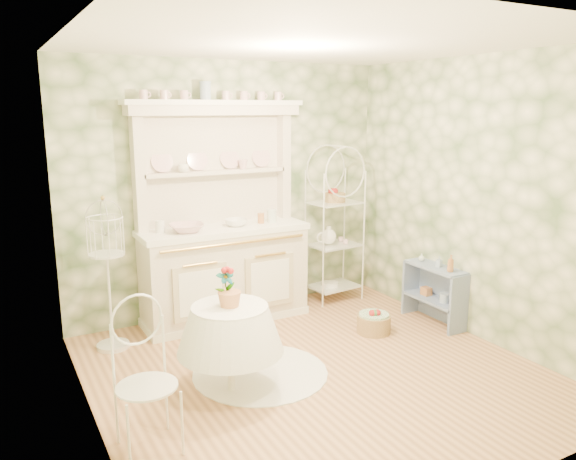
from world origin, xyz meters
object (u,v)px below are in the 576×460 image
round_table (231,345)px  cafe_chair (147,390)px  birdcage_stand (108,278)px  side_shelf (434,295)px  kitchen_dresser (223,214)px  floor_basket (374,322)px  bakers_rack (334,228)px

round_table → cafe_chair: 0.91m
round_table → cafe_chair: cafe_chair is taller
birdcage_stand → side_shelf: bearing=-17.3°
round_table → cafe_chair: bearing=-149.4°
side_shelf → birdcage_stand: size_ratio=0.52×
kitchen_dresser → round_table: bearing=-110.9°
kitchen_dresser → side_shelf: size_ratio=3.22×
side_shelf → floor_basket: bearing=172.2°
kitchen_dresser → birdcage_stand: bearing=-172.1°
side_shelf → cafe_chair: bearing=-167.5°
birdcage_stand → floor_basket: birdcage_stand is taller
kitchen_dresser → side_shelf: (1.88, -1.14, -0.84)m
kitchen_dresser → birdcage_stand: size_ratio=1.67×
side_shelf → cafe_chair: size_ratio=0.84×
side_shelf → round_table: round_table is taller
kitchen_dresser → bakers_rack: kitchen_dresser is taller
side_shelf → bakers_rack: bearing=112.0°
cafe_chair → birdcage_stand: (0.13, 1.77, 0.26)m
cafe_chair → floor_basket: 2.67m
cafe_chair → birdcage_stand: 1.79m
side_shelf → birdcage_stand: 3.27m
bakers_rack → floor_basket: size_ratio=4.90×
kitchen_dresser → cafe_chair: size_ratio=2.71×
bakers_rack → cafe_chair: bearing=-150.1°
cafe_chair → birdcage_stand: bearing=78.2°
bakers_rack → cafe_chair: 3.38m
round_table → cafe_chair: size_ratio=0.93×
bakers_rack → side_shelf: (0.50, -1.15, -0.54)m
side_shelf → round_table: bearing=-173.6°
kitchen_dresser → side_shelf: kitchen_dresser is taller
round_table → birdcage_stand: bearing=116.6°
side_shelf → birdcage_stand: birdcage_stand is taller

